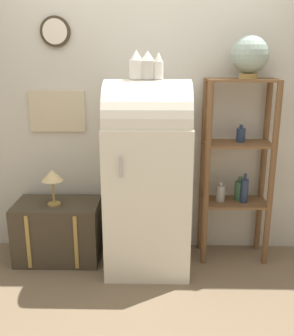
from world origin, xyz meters
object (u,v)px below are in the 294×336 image
vase_center (148,66)px  vase_right (159,67)px  globe (250,55)px  refrigerator (148,173)px  vase_left (136,66)px  suitcase_trunk (58,231)px  desk_lamp (52,177)px

vase_center → vase_right: bearing=-12.3°
vase_right → globe: bearing=13.1°
refrigerator → vase_center: (0.00, 0.00, 0.84)m
globe → vase_right: 0.74m
globe → vase_center: (-0.79, -0.15, -0.08)m
globe → vase_left: bearing=-170.0°
vase_center → globe: bearing=10.7°
refrigerator → vase_right: 0.84m
suitcase_trunk → vase_right: 1.64m
vase_center → desk_lamp: bearing=177.7°
vase_left → vase_center: (0.09, 0.01, -0.00)m
vase_left → vase_right: 0.17m
refrigerator → desk_lamp: refrigerator is taller
vase_right → vase_center: bearing=167.7°
suitcase_trunk → vase_center: bearing=-5.1°
refrigerator → globe: size_ratio=4.74×
vase_left → desk_lamp: vase_left is taller
refrigerator → suitcase_trunk: 0.96m
suitcase_trunk → vase_right: size_ratio=3.60×
refrigerator → desk_lamp: bearing=177.4°
globe → refrigerator: bearing=-169.1°
vase_center → desk_lamp: size_ratio=0.69×
globe → vase_right: size_ratio=1.65×
refrigerator → globe: 1.22m
desk_lamp → vase_right: bearing=-3.2°
refrigerator → vase_left: size_ratio=7.25×
refrigerator → vase_center: vase_center is taller
suitcase_trunk → desk_lamp: desk_lamp is taller
vase_center → vase_right: (0.08, -0.02, -0.00)m
vase_right → desk_lamp: (-0.87, 0.05, -0.89)m
vase_left → globe: bearing=10.0°
refrigerator → vase_right: vase_right is taller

